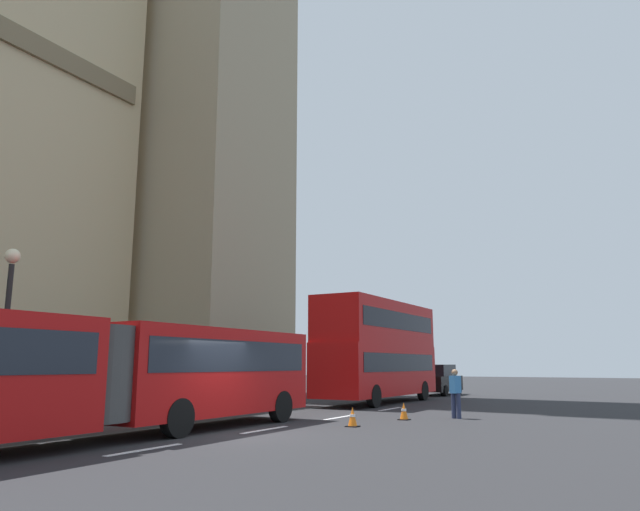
# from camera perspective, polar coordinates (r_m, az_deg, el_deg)

# --- Properties ---
(ground_plane) EXTENTS (160.00, 160.00, 0.00)m
(ground_plane) POSITION_cam_1_polar(r_m,az_deg,el_deg) (16.58, -8.04, -16.90)
(ground_plane) COLOR #262628
(lane_centre_marking) EXTENTS (29.80, 0.16, 0.01)m
(lane_centre_marking) POSITION_cam_1_polar(r_m,az_deg,el_deg) (14.10, -16.69, -17.68)
(lane_centre_marking) COLOR silver
(lane_centre_marking) RESTS_ON ground_plane
(articulated_bus) EXTENTS (16.41, 2.54, 2.90)m
(articulated_bus) POSITION_cam_1_polar(r_m,az_deg,el_deg) (15.42, -21.78, -10.24)
(articulated_bus) COLOR #B20F0F
(articulated_bus) RESTS_ON ground_plane
(double_decker_bus) EXTENTS (9.70, 2.54, 4.90)m
(double_decker_bus) POSITION_cam_1_polar(r_m,az_deg,el_deg) (29.53, 5.72, -8.87)
(double_decker_bus) COLOR #B20F0F
(double_decker_bus) RESTS_ON ground_plane
(sedan_lead) EXTENTS (4.40, 1.86, 1.85)m
(sedan_lead) POSITION_cam_1_polar(r_m,az_deg,el_deg) (37.79, 11.47, -11.81)
(sedan_lead) COLOR black
(sedan_lead) RESTS_ON ground_plane
(traffic_cone_west) EXTENTS (0.36, 0.36, 0.58)m
(traffic_cone_west) POSITION_cam_1_polar(r_m,az_deg,el_deg) (18.40, 3.20, -15.46)
(traffic_cone_west) COLOR black
(traffic_cone_west) RESTS_ON ground_plane
(traffic_cone_middle) EXTENTS (0.36, 0.36, 0.58)m
(traffic_cone_middle) POSITION_cam_1_polar(r_m,az_deg,el_deg) (20.78, 8.18, -14.81)
(traffic_cone_middle) COLOR black
(traffic_cone_middle) RESTS_ON ground_plane
(street_lamp) EXTENTS (0.44, 0.44, 5.27)m
(street_lamp) POSITION_cam_1_polar(r_m,az_deg,el_deg) (19.53, -28.29, -5.80)
(street_lamp) COLOR black
(street_lamp) RESTS_ON ground_plane
(pedestrian_near_cones) EXTENTS (0.45, 0.35, 1.69)m
(pedestrian_near_cones) POSITION_cam_1_polar(r_m,az_deg,el_deg) (21.61, 13.08, -12.81)
(pedestrian_near_cones) COLOR #262D4C
(pedestrian_near_cones) RESTS_ON ground_plane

